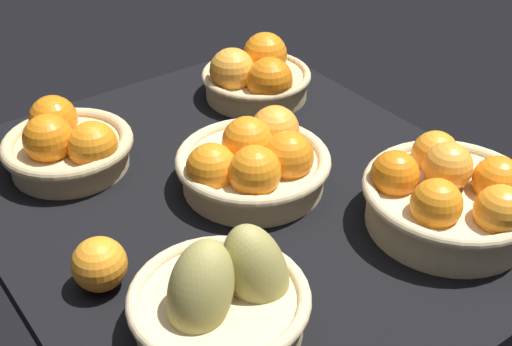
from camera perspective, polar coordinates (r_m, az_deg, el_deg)
market_tray at (r=105.11cm, az=-1.13°, el=-2.29°), size 84.00×72.00×3.00cm
basket_far_right at (r=98.76cm, az=15.82°, el=-1.85°), size 24.84×24.84×12.33cm
basket_near_right_pears at (r=80.72cm, az=-2.76°, el=-10.43°), size 21.43×21.81×15.37cm
basket_center at (r=102.99cm, az=-0.16°, el=0.91°), size 23.59×23.59×11.20cm
basket_far_left at (r=128.08cm, az=0.00°, el=8.03°), size 20.38×20.38×11.15cm
basket_near_left at (r=111.74cm, az=-15.40°, el=2.29°), size 20.60×20.60×10.56cm
loose_orange_front_gap at (r=88.56cm, az=-12.87°, el=-7.39°), size 7.06×7.06×7.06cm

